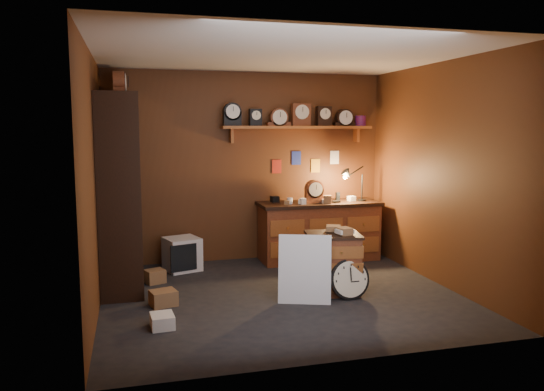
% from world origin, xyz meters
% --- Properties ---
extents(floor, '(4.00, 4.00, 0.00)m').
position_xyz_m(floor, '(0.00, 0.00, 0.00)').
color(floor, black).
rests_on(floor, ground).
extents(room_shell, '(4.02, 3.62, 2.71)m').
position_xyz_m(room_shell, '(0.04, 0.11, 1.72)').
color(room_shell, '#572E14').
rests_on(room_shell, ground).
extents(shelving_unit, '(0.47, 1.60, 2.58)m').
position_xyz_m(shelving_unit, '(-1.79, 0.98, 1.25)').
color(shelving_unit, black).
rests_on(shelving_unit, ground).
extents(workbench, '(1.76, 0.66, 1.36)m').
position_xyz_m(workbench, '(0.98, 1.47, 0.47)').
color(workbench, brown).
rests_on(workbench, ground).
extents(low_cabinet, '(0.70, 0.62, 0.79)m').
position_xyz_m(low_cabinet, '(0.61, -0.04, 0.38)').
color(low_cabinet, brown).
rests_on(low_cabinet, ground).
extents(big_round_clock, '(0.46, 0.16, 0.46)m').
position_xyz_m(big_round_clock, '(0.71, -0.31, 0.23)').
color(big_round_clock, black).
rests_on(big_round_clock, ground).
extents(white_panel, '(0.60, 0.35, 0.76)m').
position_xyz_m(white_panel, '(0.18, -0.30, 0.00)').
color(white_panel, silver).
rests_on(white_panel, ground).
extents(mini_fridge, '(0.53, 0.55, 0.44)m').
position_xyz_m(mini_fridge, '(-1.00, 1.39, 0.22)').
color(mini_fridge, silver).
rests_on(mini_fridge, ground).
extents(floor_box_a, '(0.32, 0.29, 0.17)m').
position_xyz_m(floor_box_a, '(-1.33, -0.01, 0.08)').
color(floor_box_a, olive).
rests_on(floor_box_a, ground).
extents(floor_box_b, '(0.23, 0.27, 0.13)m').
position_xyz_m(floor_box_b, '(-1.38, -0.66, 0.06)').
color(floor_box_b, white).
rests_on(floor_box_b, ground).
extents(floor_box_c, '(0.28, 0.26, 0.17)m').
position_xyz_m(floor_box_c, '(-1.39, 0.87, 0.08)').
color(floor_box_c, olive).
rests_on(floor_box_c, ground).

